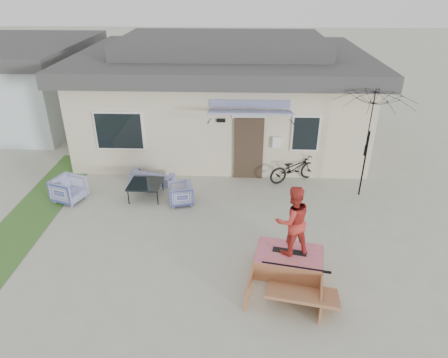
{
  "coord_description": "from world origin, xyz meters",
  "views": [
    {
      "loc": [
        0.67,
        -7.67,
        6.22
      ],
      "look_at": [
        0.3,
        1.8,
        1.3
      ],
      "focal_mm": 32.31,
      "sensor_mm": 36.0,
      "label": 1
    }
  ],
  "objects_px": {
    "bicycle": "(294,165)",
    "patio_umbrella": "(368,142)",
    "skater": "(293,220)",
    "armchair_right": "(180,193)",
    "loveseat": "(151,174)",
    "skateboard": "(290,251)",
    "armchair_left": "(68,188)",
    "coffee_table": "(146,190)",
    "skate_ramp": "(289,262)"
  },
  "relations": [
    {
      "from": "coffee_table",
      "to": "skateboard",
      "type": "distance_m",
      "value": 5.17
    },
    {
      "from": "skateboard",
      "to": "skater",
      "type": "height_order",
      "value": "skater"
    },
    {
      "from": "loveseat",
      "to": "skate_ramp",
      "type": "distance_m",
      "value": 5.89
    },
    {
      "from": "patio_umbrella",
      "to": "skate_ramp",
      "type": "xyz_separation_m",
      "value": [
        -2.58,
        -3.69,
        -1.5
      ]
    },
    {
      "from": "loveseat",
      "to": "skate_ramp",
      "type": "relative_size",
      "value": 0.73
    },
    {
      "from": "armchair_left",
      "to": "armchair_right",
      "type": "relative_size",
      "value": 1.17
    },
    {
      "from": "skate_ramp",
      "to": "coffee_table",
      "type": "bearing_deg",
      "value": 151.75
    },
    {
      "from": "armchair_left",
      "to": "coffee_table",
      "type": "height_order",
      "value": "armchair_left"
    },
    {
      "from": "coffee_table",
      "to": "skate_ramp",
      "type": "relative_size",
      "value": 0.49
    },
    {
      "from": "loveseat",
      "to": "patio_umbrella",
      "type": "bearing_deg",
      "value": -170.91
    },
    {
      "from": "coffee_table",
      "to": "skater",
      "type": "height_order",
      "value": "skater"
    },
    {
      "from": "armchair_left",
      "to": "patio_umbrella",
      "type": "height_order",
      "value": "patio_umbrella"
    },
    {
      "from": "skate_ramp",
      "to": "bicycle",
      "type": "bearing_deg",
      "value": 93.28
    },
    {
      "from": "bicycle",
      "to": "skater",
      "type": "xyz_separation_m",
      "value": [
        -0.61,
        -4.51,
        0.82
      ]
    },
    {
      "from": "armchair_left",
      "to": "skater",
      "type": "relative_size",
      "value": 0.5
    },
    {
      "from": "bicycle",
      "to": "skater",
      "type": "distance_m",
      "value": 4.62
    },
    {
      "from": "armchair_left",
      "to": "patio_umbrella",
      "type": "bearing_deg",
      "value": -66.43
    },
    {
      "from": "coffee_table",
      "to": "bicycle",
      "type": "relative_size",
      "value": 0.56
    },
    {
      "from": "bicycle",
      "to": "skater",
      "type": "relative_size",
      "value": 1.04
    },
    {
      "from": "coffee_table",
      "to": "bicycle",
      "type": "distance_m",
      "value": 4.81
    },
    {
      "from": "armchair_right",
      "to": "bicycle",
      "type": "relative_size",
      "value": 0.41
    },
    {
      "from": "armchair_right",
      "to": "skateboard",
      "type": "height_order",
      "value": "armchair_right"
    },
    {
      "from": "loveseat",
      "to": "skateboard",
      "type": "xyz_separation_m",
      "value": [
        4.05,
        -4.23,
        0.24
      ]
    },
    {
      "from": "skater",
      "to": "skateboard",
      "type": "bearing_deg",
      "value": 180.0
    },
    {
      "from": "armchair_left",
      "to": "coffee_table",
      "type": "distance_m",
      "value": 2.29
    },
    {
      "from": "loveseat",
      "to": "skateboard",
      "type": "distance_m",
      "value": 5.87
    },
    {
      "from": "loveseat",
      "to": "bicycle",
      "type": "relative_size",
      "value": 0.84
    },
    {
      "from": "loveseat",
      "to": "armchair_right",
      "type": "xyz_separation_m",
      "value": [
        1.14,
        -1.32,
        0.07
      ]
    },
    {
      "from": "armchair_right",
      "to": "skater",
      "type": "height_order",
      "value": "skater"
    },
    {
      "from": "armchair_left",
      "to": "bicycle",
      "type": "height_order",
      "value": "bicycle"
    },
    {
      "from": "loveseat",
      "to": "patio_umbrella",
      "type": "distance_m",
      "value": 6.81
    },
    {
      "from": "armchair_right",
      "to": "coffee_table",
      "type": "relative_size",
      "value": 0.72
    },
    {
      "from": "coffee_table",
      "to": "skater",
      "type": "relative_size",
      "value": 0.59
    },
    {
      "from": "loveseat",
      "to": "armchair_right",
      "type": "bearing_deg",
      "value": 145.07
    },
    {
      "from": "coffee_table",
      "to": "bicycle",
      "type": "bearing_deg",
      "value": 15.35
    },
    {
      "from": "loveseat",
      "to": "coffee_table",
      "type": "height_order",
      "value": "loveseat"
    },
    {
      "from": "armchair_left",
      "to": "skateboard",
      "type": "xyz_separation_m",
      "value": [
        6.29,
        -2.95,
        0.11
      ]
    },
    {
      "from": "armchair_right",
      "to": "bicycle",
      "type": "distance_m",
      "value": 3.87
    },
    {
      "from": "armchair_right",
      "to": "bicycle",
      "type": "xyz_separation_m",
      "value": [
        3.52,
        1.59,
        0.2
      ]
    },
    {
      "from": "armchair_left",
      "to": "skater",
      "type": "xyz_separation_m",
      "value": [
        6.29,
        -2.95,
        0.97
      ]
    },
    {
      "from": "coffee_table",
      "to": "patio_umbrella",
      "type": "height_order",
      "value": "patio_umbrella"
    },
    {
      "from": "armchair_right",
      "to": "skater",
      "type": "xyz_separation_m",
      "value": [
        2.91,
        -2.91,
        1.02
      ]
    },
    {
      "from": "bicycle",
      "to": "skateboard",
      "type": "xyz_separation_m",
      "value": [
        -0.61,
        -4.51,
        -0.03
      ]
    },
    {
      "from": "skate_ramp",
      "to": "skater",
      "type": "distance_m",
      "value": 1.13
    },
    {
      "from": "skateboard",
      "to": "armchair_left",
      "type": "bearing_deg",
      "value": 167.37
    },
    {
      "from": "armchair_right",
      "to": "skater",
      "type": "distance_m",
      "value": 4.24
    },
    {
      "from": "skater",
      "to": "armchair_left",
      "type": "bearing_deg",
      "value": -43.53
    },
    {
      "from": "skateboard",
      "to": "skater",
      "type": "distance_m",
      "value": 0.86
    },
    {
      "from": "bicycle",
      "to": "patio_umbrella",
      "type": "distance_m",
      "value": 2.45
    },
    {
      "from": "armchair_right",
      "to": "loveseat",
      "type": "bearing_deg",
      "value": -153.58
    }
  ]
}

